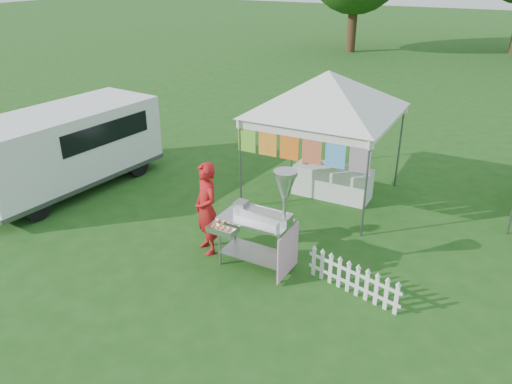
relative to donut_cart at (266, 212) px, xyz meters
The scene contains 7 objects.
ground 1.20m from the donut_cart, 164.51° to the right, with size 120.00×120.00×0.00m, color #1C4B15.
canopy_main 3.89m from the donut_cart, 93.84° to the left, with size 4.24×4.24×3.45m.
donut_cart is the anchor object (origin of this frame).
vendor 1.31m from the donut_cart, behind, with size 0.67×0.44×1.83m, color red.
cargo_van 6.02m from the donut_cart, 169.57° to the left, with size 2.35×4.87×1.96m.
picket_fence 1.86m from the donut_cart, ahead, with size 1.75×0.48×0.56m.
display_table 3.64m from the donut_cart, 90.19° to the left, with size 1.80×0.70×0.73m, color white.
Camera 1 is at (3.69, -6.84, 5.15)m, focal length 35.00 mm.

